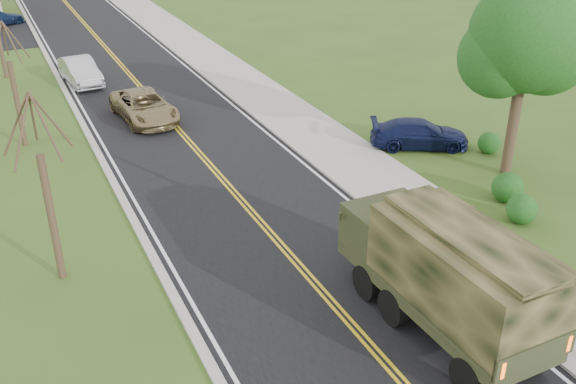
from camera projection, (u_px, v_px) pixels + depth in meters
road at (103, 44)px, 47.06m from camera, size 8.00×120.00×0.01m
curb_right at (158, 38)px, 48.62m from camera, size 0.30×120.00×0.12m
sidewalk_right at (180, 36)px, 49.30m from camera, size 3.20×120.00×0.10m
curb_left at (43, 50)px, 45.45m from camera, size 0.30×120.00×0.10m
leafy_tree at (527, 44)px, 24.60m from camera, size 4.83×4.50×8.10m
bare_tree_a at (49, 203)px, 18.99m from camera, size 1.93×2.26×6.08m
bare_tree_b at (15, 94)px, 28.74m from camera, size 1.83×2.14×5.73m
military_truck at (447, 269)px, 17.03m from camera, size 2.56×6.97×3.44m
suv_champagne at (144, 106)px, 32.53m from camera, size 2.81×5.36×1.44m
sedan_silver at (80, 71)px, 38.05m from camera, size 2.05×4.74×1.52m
pickup_navy at (419, 134)px, 29.36m from camera, size 4.79×3.62×1.29m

